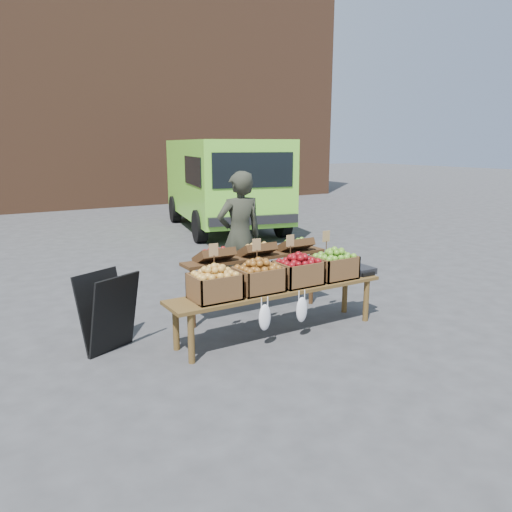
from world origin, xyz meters
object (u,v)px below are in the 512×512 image
chalkboard_sign (108,312)px  display_bench (278,311)px  back_table (256,276)px  crate_russet_pears (258,279)px  crate_red_apples (298,273)px  weighing_scale (359,270)px  crate_golden_apples (215,286)px  delivery_van (224,185)px  crate_green_apples (334,267)px  vendor (240,237)px

chalkboard_sign → display_bench: 1.91m
back_table → crate_russet_pears: size_ratio=4.20×
back_table → crate_red_apples: size_ratio=4.20×
back_table → weighing_scale: (1.11, -0.72, 0.09)m
display_bench → crate_golden_apples: bearing=180.0°
crate_golden_apples → crate_russet_pears: size_ratio=1.00×
back_table → crate_russet_pears: bearing=-119.8°
delivery_van → crate_golden_apples: 7.90m
crate_red_apples → weighing_scale: crate_red_apples is taller
display_bench → weighing_scale: 1.29m
crate_green_apples → weighing_scale: (0.43, 0.00, -0.10)m
crate_red_apples → delivery_van: bearing=68.9°
display_bench → crate_russet_pears: (-0.28, 0.00, 0.42)m
display_bench → crate_red_apples: (0.27, 0.00, 0.42)m
chalkboard_sign → crate_russet_pears: chalkboard_sign is taller
crate_red_apples → chalkboard_sign: bearing=165.1°
chalkboard_sign → crate_golden_apples: size_ratio=1.75×
crate_red_apples → vendor: bearing=89.2°
crate_russet_pears → crate_red_apples: (0.55, 0.00, 0.00)m
back_table → delivery_van: bearing=65.6°
vendor → chalkboard_sign: size_ratio=2.10×
crate_golden_apples → weighing_scale: size_ratio=1.47×
display_bench → weighing_scale: bearing=0.0°
back_table → crate_golden_apples: 1.22m
back_table → weighing_scale: bearing=-32.9°
crate_russet_pears → weighing_scale: size_ratio=1.47×
delivery_van → weighing_scale: bearing=-91.3°
chalkboard_sign → crate_russet_pears: size_ratio=1.75×
vendor → crate_golden_apples: 1.83m
vendor → weighing_scale: size_ratio=5.40×
delivery_van → crate_red_apples: size_ratio=10.23×
back_table → display_bench: bearing=-100.8°
weighing_scale → crate_red_apples: bearing=180.0°
chalkboard_sign → crate_red_apples: (2.10, -0.56, 0.27)m
back_table → display_bench: 0.77m
crate_red_apples → crate_green_apples: bearing=0.0°
delivery_van → crate_russet_pears: 7.65m
vendor → crate_golden_apples: size_ratio=3.67×
crate_russet_pears → crate_green_apples: size_ratio=1.00×
chalkboard_sign → crate_red_apples: size_ratio=1.75×
back_table → crate_russet_pears: (-0.41, -0.72, 0.19)m
back_table → display_bench: back_table is taller
crate_golden_apples → crate_russet_pears: (0.55, 0.00, 0.00)m
chalkboard_sign → crate_red_apples: bearing=-39.7°
crate_red_apples → display_bench: bearing=180.0°
delivery_van → back_table: size_ratio=2.43×
display_bench → chalkboard_sign: bearing=162.9°
delivery_van → weighing_scale: (-1.70, -6.93, -0.54)m
delivery_van → crate_russet_pears: bearing=-102.5°
vendor → crate_red_apples: size_ratio=3.67×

